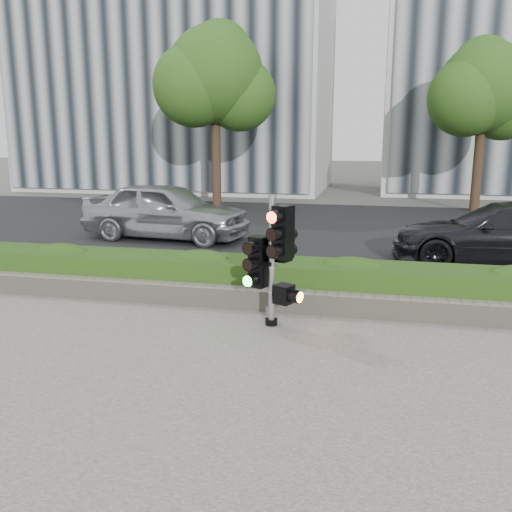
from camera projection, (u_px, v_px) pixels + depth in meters
The scene contains 12 objects.
ground at pixel (228, 354), 7.25m from camera, with size 120.00×120.00×0.00m, color #51514C.
sidewalk at pixel (153, 458), 4.86m from camera, with size 16.00×11.00×0.03m, color #9E9389.
road at pixel (315, 230), 16.77m from camera, with size 60.00×13.00×0.02m, color black.
curb at pixel (273, 287), 10.24m from camera, with size 60.00×0.25×0.12m, color gray.
stone_wall at pixel (258, 299), 9.02m from camera, with size 12.00×0.32×0.34m, color gray.
hedge at pixel (266, 279), 9.60m from camera, with size 12.00×1.00×0.68m, color #497624.
building_left at pixel (181, 49), 29.47m from camera, with size 16.00×9.00×15.00m, color #B7B7B2.
tree_left at pixel (215, 78), 21.00m from camera, with size 4.61×4.03×7.34m.
tree_right at pixel (484, 91), 19.92m from camera, with size 4.10×3.58×6.53m.
traffic_signal at pixel (274, 255), 8.05m from camera, with size 0.74×0.63×1.98m.
car_silver at pixel (166, 211), 15.12m from camera, with size 1.89×4.70×1.60m, color #A1A3A8.
car_dark at pixel (504, 234), 12.08m from camera, with size 1.97×4.84×1.40m, color black.
Camera 1 is at (1.86, -6.55, 2.84)m, focal length 38.00 mm.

